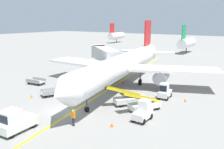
{
  "coord_description": "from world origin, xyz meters",
  "views": [
    {
      "loc": [
        19.6,
        -18.44,
        10.16
      ],
      "look_at": [
        0.59,
        9.69,
        2.5
      ],
      "focal_mm": 38.8,
      "sensor_mm": 36.0,
      "label": 1
    }
  ],
  "objects_px": {
    "ground_crew_marshaller": "(73,117)",
    "safety_cone_nose_left": "(112,125)",
    "baggage_tug_near_wing": "(165,92)",
    "belt_loader_forward_hold": "(129,98)",
    "baggage_tug_by_cargo_door": "(143,112)",
    "safety_cone_wingtip_left": "(123,83)",
    "belt_loader_aft_hold": "(144,104)",
    "jet_bridge": "(104,54)",
    "baggage_cart_loaded": "(36,81)",
    "safety_cone_wingtip_right": "(31,96)",
    "safety_cone_nose_right": "(185,100)",
    "safety_cone_tail_area": "(159,101)",
    "airliner": "(124,65)",
    "pushback_tug": "(15,122)",
    "baggage_cart_empty_trailing": "(52,93)"
  },
  "relations": [
    {
      "from": "ground_crew_marshaller",
      "to": "safety_cone_nose_right",
      "type": "distance_m",
      "value": 14.9
    },
    {
      "from": "baggage_tug_by_cargo_door",
      "to": "belt_loader_forward_hold",
      "type": "height_order",
      "value": "belt_loader_forward_hold"
    },
    {
      "from": "baggage_tug_near_wing",
      "to": "baggage_cart_loaded",
      "type": "relative_size",
      "value": 0.66
    },
    {
      "from": "baggage_tug_near_wing",
      "to": "belt_loader_forward_hold",
      "type": "xyz_separation_m",
      "value": [
        -2.76,
        -4.71,
        -0.15
      ]
    },
    {
      "from": "jet_bridge",
      "to": "ground_crew_marshaller",
      "type": "relative_size",
      "value": 6.72
    },
    {
      "from": "safety_cone_nose_right",
      "to": "safety_cone_tail_area",
      "type": "xyz_separation_m",
      "value": [
        -2.54,
        -2.21,
        0.0
      ]
    },
    {
      "from": "baggage_tug_near_wing",
      "to": "safety_cone_wingtip_right",
      "type": "xyz_separation_m",
      "value": [
        -14.83,
        -9.71,
        -0.71
      ]
    },
    {
      "from": "baggage_cart_empty_trailing",
      "to": "ground_crew_marshaller",
      "type": "relative_size",
      "value": 2.17
    },
    {
      "from": "jet_bridge",
      "to": "baggage_tug_near_wing",
      "type": "height_order",
      "value": "jet_bridge"
    },
    {
      "from": "baggage_cart_empty_trailing",
      "to": "safety_cone_nose_right",
      "type": "xyz_separation_m",
      "value": [
        15.91,
        7.75,
        -0.25
      ]
    },
    {
      "from": "belt_loader_aft_hold",
      "to": "baggage_tug_near_wing",
      "type": "bearing_deg",
      "value": 87.04
    },
    {
      "from": "baggage_tug_near_wing",
      "to": "belt_loader_aft_hold",
      "type": "relative_size",
      "value": 0.5
    },
    {
      "from": "baggage_cart_empty_trailing",
      "to": "safety_cone_wingtip_left",
      "type": "distance_m",
      "value": 11.83
    },
    {
      "from": "belt_loader_forward_hold",
      "to": "safety_cone_wingtip_left",
      "type": "xyz_separation_m",
      "value": [
        -5.57,
        7.9,
        -0.56
      ]
    },
    {
      "from": "airliner",
      "to": "belt_loader_aft_hold",
      "type": "height_order",
      "value": "airliner"
    },
    {
      "from": "baggage_tug_near_wing",
      "to": "baggage_tug_by_cargo_door",
      "type": "xyz_separation_m",
      "value": [
        0.9,
        -7.97,
        0.0
      ]
    },
    {
      "from": "baggage_cart_empty_trailing",
      "to": "safety_cone_nose_left",
      "type": "bearing_deg",
      "value": -16.09
    },
    {
      "from": "airliner",
      "to": "belt_loader_aft_hold",
      "type": "relative_size",
      "value": 7.02
    },
    {
      "from": "jet_bridge",
      "to": "safety_cone_wingtip_right",
      "type": "xyz_separation_m",
      "value": [
        1.91,
        -19.16,
        -3.32
      ]
    },
    {
      "from": "safety_cone_wingtip_left",
      "to": "belt_loader_forward_hold",
      "type": "bearing_deg",
      "value": -54.82
    },
    {
      "from": "belt_loader_forward_hold",
      "to": "baggage_cart_empty_trailing",
      "type": "bearing_deg",
      "value": -164.5
    },
    {
      "from": "airliner",
      "to": "safety_cone_nose_right",
      "type": "distance_m",
      "value": 11.16
    },
    {
      "from": "pushback_tug",
      "to": "baggage_cart_empty_trailing",
      "type": "relative_size",
      "value": 1.01
    },
    {
      "from": "ground_crew_marshaller",
      "to": "safety_cone_nose_left",
      "type": "bearing_deg",
      "value": 30.64
    },
    {
      "from": "baggage_cart_loaded",
      "to": "airliner",
      "type": "bearing_deg",
      "value": 30.46
    },
    {
      "from": "belt_loader_aft_hold",
      "to": "safety_cone_wingtip_right",
      "type": "bearing_deg",
      "value": -163.63
    },
    {
      "from": "jet_bridge",
      "to": "baggage_cart_loaded",
      "type": "xyz_separation_m",
      "value": [
        -3.23,
        -14.24,
        -3.07
      ]
    },
    {
      "from": "belt_loader_aft_hold",
      "to": "safety_cone_tail_area",
      "type": "xyz_separation_m",
      "value": [
        0.47,
        3.38,
        -0.56
      ]
    },
    {
      "from": "belt_loader_aft_hold",
      "to": "ground_crew_marshaller",
      "type": "height_order",
      "value": "belt_loader_aft_hold"
    },
    {
      "from": "safety_cone_nose_left",
      "to": "safety_cone_wingtip_left",
      "type": "relative_size",
      "value": 1.0
    },
    {
      "from": "pushback_tug",
      "to": "safety_cone_nose_left",
      "type": "distance_m",
      "value": 9.08
    },
    {
      "from": "safety_cone_nose_right",
      "to": "safety_cone_wingtip_right",
      "type": "height_order",
      "value": "same"
    },
    {
      "from": "belt_loader_aft_hold",
      "to": "pushback_tug",
      "type": "bearing_deg",
      "value": -122.74
    },
    {
      "from": "belt_loader_forward_hold",
      "to": "safety_cone_nose_right",
      "type": "relative_size",
      "value": 10.73
    },
    {
      "from": "safety_cone_wingtip_left",
      "to": "safety_cone_tail_area",
      "type": "relative_size",
      "value": 1.0
    },
    {
      "from": "belt_loader_forward_hold",
      "to": "belt_loader_aft_hold",
      "type": "distance_m",
      "value": 2.58
    },
    {
      "from": "jet_bridge",
      "to": "pushback_tug",
      "type": "distance_m",
      "value": 28.08
    },
    {
      "from": "safety_cone_wingtip_right",
      "to": "baggage_tug_by_cargo_door",
      "type": "bearing_deg",
      "value": 6.31
    },
    {
      "from": "belt_loader_aft_hold",
      "to": "jet_bridge",
      "type": "bearing_deg",
      "value": 137.88
    },
    {
      "from": "baggage_tug_by_cargo_door",
      "to": "safety_cone_tail_area",
      "type": "xyz_separation_m",
      "value": [
        -0.71,
        5.91,
        -0.71
      ]
    },
    {
      "from": "pushback_tug",
      "to": "baggage_tug_by_cargo_door",
      "type": "bearing_deg",
      "value": 46.38
    },
    {
      "from": "safety_cone_wingtip_left",
      "to": "pushback_tug",
      "type": "bearing_deg",
      "value": -88.32
    },
    {
      "from": "pushback_tug",
      "to": "safety_cone_wingtip_right",
      "type": "relative_size",
      "value": 8.45
    },
    {
      "from": "safety_cone_wingtip_left",
      "to": "safety_cone_tail_area",
      "type": "xyz_separation_m",
      "value": [
        8.51,
        -5.25,
        0.0
      ]
    },
    {
      "from": "ground_crew_marshaller",
      "to": "safety_cone_nose_right",
      "type": "height_order",
      "value": "ground_crew_marshaller"
    },
    {
      "from": "safety_cone_nose_left",
      "to": "safety_cone_wingtip_right",
      "type": "distance_m",
      "value": 14.05
    },
    {
      "from": "baggage_cart_loaded",
      "to": "safety_cone_tail_area",
      "type": "distance_m",
      "value": 20.34
    },
    {
      "from": "belt_loader_forward_hold",
      "to": "baggage_cart_loaded",
      "type": "relative_size",
      "value": 1.23
    },
    {
      "from": "baggage_tug_near_wing",
      "to": "safety_cone_wingtip_left",
      "type": "relative_size",
      "value": 5.71
    },
    {
      "from": "jet_bridge",
      "to": "baggage_tug_near_wing",
      "type": "xyz_separation_m",
      "value": [
        16.74,
        -9.45,
        -2.62
      ]
    }
  ]
}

